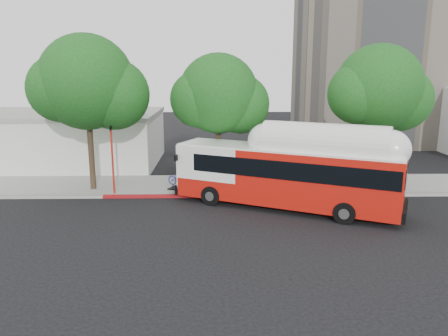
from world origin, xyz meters
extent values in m
plane|color=black|center=(0.00, 0.00, 0.00)|extent=(120.00, 120.00, 0.00)
cube|color=gray|center=(0.00, 6.50, 0.07)|extent=(60.00, 5.00, 0.15)
cube|color=gray|center=(0.00, 3.90, 0.07)|extent=(60.00, 0.30, 0.15)
cube|color=maroon|center=(-3.00, 3.90, 0.08)|extent=(10.00, 0.32, 0.16)
cylinder|color=#2D2116|center=(-9.00, 5.50, 3.04)|extent=(0.36, 0.36, 6.08)
sphere|color=#154B17|center=(-9.00, 5.50, 6.84)|extent=(5.80, 5.80, 5.80)
sphere|color=#154B17|center=(-7.41, 5.70, 6.08)|extent=(4.35, 4.35, 4.35)
cylinder|color=#2D2116|center=(-1.00, 6.00, 2.72)|extent=(0.36, 0.36, 5.44)
sphere|color=#154B17|center=(-1.00, 6.00, 6.12)|extent=(5.00, 5.00, 5.00)
sphere|color=#154B17|center=(0.38, 6.20, 5.44)|extent=(3.75, 3.75, 3.75)
cylinder|color=#2D2116|center=(9.00, 5.80, 2.88)|extent=(0.36, 0.36, 5.76)
sphere|color=#154B17|center=(9.00, 5.80, 6.48)|extent=(5.40, 5.40, 5.40)
sphere|color=#154B17|center=(10.48, 6.00, 5.76)|extent=(4.05, 4.05, 4.05)
cube|color=silver|center=(-14.00, 14.00, 2.00)|extent=(16.00, 10.00, 4.00)
cube|color=gray|center=(-14.00, 14.00, 4.10)|extent=(16.20, 10.20, 0.30)
cube|color=red|center=(2.65, 1.67, 1.84)|extent=(12.18, 7.74, 2.96)
cube|color=black|center=(3.11, 1.44, 2.45)|extent=(11.10, 7.26, 0.97)
cube|color=white|center=(2.65, 1.67, 3.36)|extent=(12.14, 7.67, 0.10)
cube|color=white|center=(4.49, 0.78, 3.62)|extent=(6.77, 4.69, 0.56)
cube|color=black|center=(-3.36, 4.59, 0.51)|extent=(1.54, 2.01, 0.06)
imported|color=navy|center=(-3.36, 4.59, 1.00)|extent=(1.31, 1.84, 0.92)
cylinder|color=red|center=(-7.41, 4.31, 2.04)|extent=(0.12, 0.12, 4.07)
cube|color=black|center=(-7.41, 4.31, 4.18)|extent=(0.05, 0.41, 0.25)
camera|label=1|loc=(-1.25, -21.59, 7.52)|focal=35.00mm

